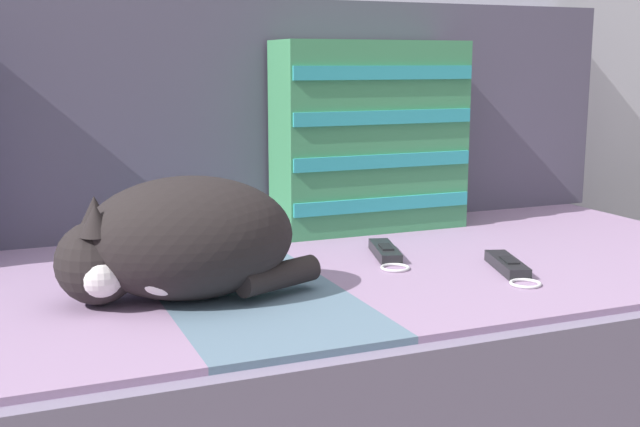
{
  "coord_description": "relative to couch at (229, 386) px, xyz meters",
  "views": [
    {
      "loc": [
        -0.34,
        -1.12,
        0.74
      ],
      "look_at": [
        0.14,
        0.04,
        0.5
      ],
      "focal_mm": 45.0,
      "sensor_mm": 36.0,
      "label": 1
    }
  ],
  "objects": [
    {
      "name": "sofa_backrest",
      "position": [
        0.0,
        0.37,
        0.43
      ],
      "size": [
        1.96,
        0.14,
        0.46
      ],
      "color": "#514C60",
      "rests_on": "couch"
    },
    {
      "name": "game_remote_near",
      "position": [
        0.29,
        -0.02,
        0.21
      ],
      "size": [
        0.09,
        0.19,
        0.02
      ],
      "color": "black",
      "rests_on": "couch"
    },
    {
      "name": "throw_pillow_striped",
      "position": [
        0.37,
        0.22,
        0.39
      ],
      "size": [
        0.39,
        0.14,
        0.38
      ],
      "color": "#3D8956",
      "rests_on": "couch"
    },
    {
      "name": "sleeping_cat",
      "position": [
        -0.11,
        -0.13,
        0.29
      ],
      "size": [
        0.38,
        0.23,
        0.18
      ],
      "color": "black",
      "rests_on": "couch"
    },
    {
      "name": "couch",
      "position": [
        0.0,
        0.0,
        0.0
      ],
      "size": [
        2.01,
        0.87,
        0.4
      ],
      "color": "gray",
      "rests_on": "ground_plane"
    },
    {
      "name": "game_remote_far",
      "position": [
        0.43,
        -0.18,
        0.21
      ],
      "size": [
        0.1,
        0.19,
        0.02
      ],
      "color": "black",
      "rests_on": "couch"
    }
  ]
}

